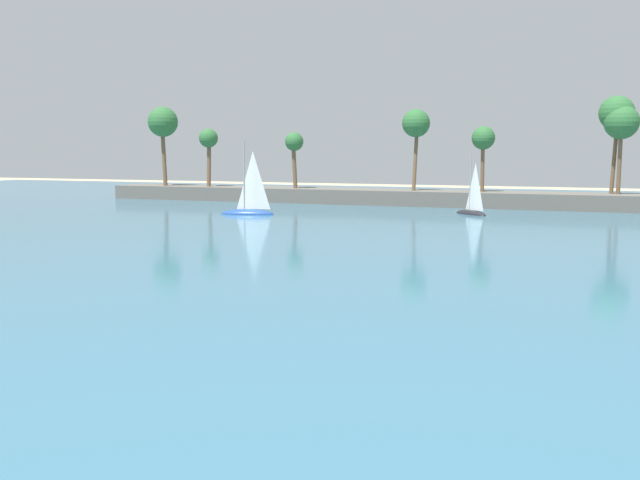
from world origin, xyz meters
The scene contains 4 objects.
sea centered at (0.00, 63.81, 0.03)m, with size 220.00×114.27×0.06m, color #386B84.
palm_headland centered at (4.03, 81.02, 3.93)m, with size 103.23×6.35×13.38m.
sailboat_mid_bay centered at (-3.31, 70.92, 0.64)m, with size 4.13×4.07×6.47m.
sailboat_far_left centered at (-24.38, 62.98, 0.77)m, with size 5.67×2.77×7.89m.
Camera 1 is at (6.72, 0.18, 6.45)m, focal length 39.02 mm.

